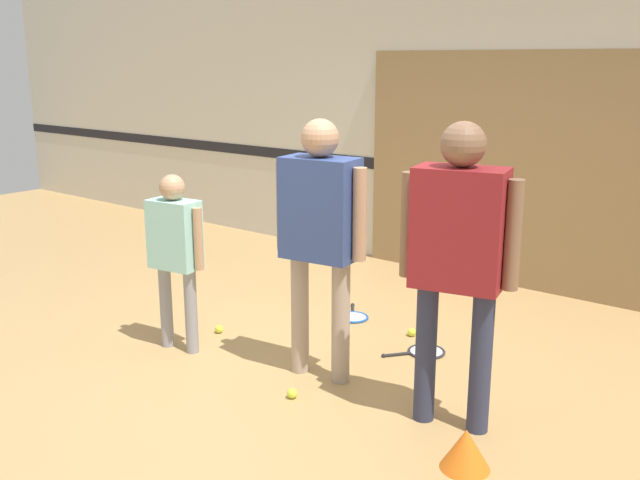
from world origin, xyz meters
name	(u,v)px	position (x,y,z in m)	size (l,w,h in m)	color
ground_plane	(300,369)	(0.00, 0.00, 0.00)	(16.00, 16.00, 0.00)	tan
wall_back	(489,115)	(0.00, 2.79, 1.60)	(16.00, 0.07, 3.20)	beige
wall_panel	(508,171)	(0.25, 2.73, 1.09)	(2.99, 0.05, 2.19)	#93754C
person_instructor	(320,222)	(0.17, 0.01, 1.08)	(0.66, 0.33, 1.75)	tan
person_student_left	(175,244)	(-0.94, -0.28, 0.81)	(0.50, 0.25, 1.32)	gray
person_student_right	(458,244)	(1.19, -0.04, 1.10)	(0.66, 0.38, 1.79)	#2D334C
racket_spare_on_floor	(424,352)	(0.53, 0.79, 0.01)	(0.42, 0.48, 0.03)	#28282D
racket_second_spare	(353,316)	(-0.31, 1.06, 0.01)	(0.38, 0.45, 0.03)	blue
tennis_ball_near_instructor	(292,393)	(0.24, -0.37, 0.03)	(0.07, 0.07, 0.07)	#CCE038
tennis_ball_by_spare_racket	(412,332)	(0.29, 1.02, 0.03)	(0.07, 0.07, 0.07)	#CCE038
tennis_ball_stray_left	(219,329)	(-0.94, 0.12, 0.03)	(0.07, 0.07, 0.07)	#CCE038
training_cone	(466,449)	(1.48, -0.41, 0.11)	(0.27, 0.27, 0.23)	orange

